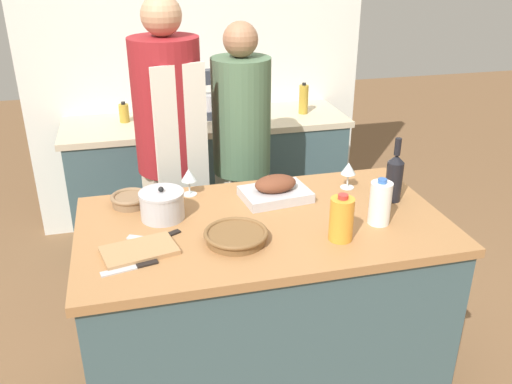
# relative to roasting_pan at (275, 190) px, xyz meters

# --- Properties ---
(ground_plane) EXTENTS (12.00, 12.00, 0.00)m
(ground_plane) POSITION_rel_roasting_pan_xyz_m (-0.11, -0.21, -0.95)
(ground_plane) COLOR brown
(kitchen_island) EXTENTS (1.58, 0.87, 0.91)m
(kitchen_island) POSITION_rel_roasting_pan_xyz_m (-0.11, -0.21, -0.50)
(kitchen_island) COLOR #3D565B
(kitchen_island) RESTS_ON ground_plane
(back_counter) EXTENTS (1.92, 0.60, 0.90)m
(back_counter) POSITION_rel_roasting_pan_xyz_m (-0.11, 1.33, -0.50)
(back_counter) COLOR #3D565B
(back_counter) RESTS_ON ground_plane
(back_wall) EXTENTS (2.42, 0.10, 2.55)m
(back_wall) POSITION_rel_roasting_pan_xyz_m (-0.11, 1.68, 0.32)
(back_wall) COLOR silver
(back_wall) RESTS_ON ground_plane
(roasting_pan) EXTENTS (0.33, 0.25, 0.12)m
(roasting_pan) POSITION_rel_roasting_pan_xyz_m (0.00, 0.00, 0.00)
(roasting_pan) COLOR #BCBCC1
(roasting_pan) RESTS_ON kitchen_island
(wicker_basket) EXTENTS (0.26, 0.26, 0.05)m
(wicker_basket) POSITION_rel_roasting_pan_xyz_m (-0.26, -0.35, -0.02)
(wicker_basket) COLOR brown
(wicker_basket) RESTS_ON kitchen_island
(cutting_board) EXTENTS (0.31, 0.23, 0.02)m
(cutting_board) POSITION_rel_roasting_pan_xyz_m (-0.64, -0.34, -0.04)
(cutting_board) COLOR #AD7F51
(cutting_board) RESTS_ON kitchen_island
(stock_pot) EXTENTS (0.19, 0.19, 0.15)m
(stock_pot) POSITION_rel_roasting_pan_xyz_m (-0.53, -0.07, 0.02)
(stock_pot) COLOR #B7B7BC
(stock_pot) RESTS_ON kitchen_island
(mixing_bowl) EXTENTS (0.18, 0.18, 0.05)m
(mixing_bowl) POSITION_rel_roasting_pan_xyz_m (-0.66, 0.10, -0.02)
(mixing_bowl) COLOR #846647
(mixing_bowl) RESTS_ON kitchen_island
(juice_jug) EXTENTS (0.10, 0.10, 0.20)m
(juice_jug) POSITION_rel_roasting_pan_xyz_m (0.15, -0.43, 0.05)
(juice_jug) COLOR orange
(juice_jug) RESTS_ON kitchen_island
(milk_jug) EXTENTS (0.09, 0.09, 0.21)m
(milk_jug) POSITION_rel_roasting_pan_xyz_m (0.36, -0.34, 0.05)
(milk_jug) COLOR white
(milk_jug) RESTS_ON kitchen_island
(wine_bottle_green) EXTENTS (0.08, 0.08, 0.30)m
(wine_bottle_green) POSITION_rel_roasting_pan_xyz_m (0.52, -0.14, 0.08)
(wine_bottle_green) COLOR black
(wine_bottle_green) RESTS_ON kitchen_island
(wine_glass_left) EXTENTS (0.07, 0.07, 0.13)m
(wine_glass_left) POSITION_rel_roasting_pan_xyz_m (-0.38, 0.14, 0.05)
(wine_glass_left) COLOR silver
(wine_glass_left) RESTS_ON kitchen_island
(wine_glass_right) EXTENTS (0.07, 0.07, 0.13)m
(wine_glass_right) POSITION_rel_roasting_pan_xyz_m (0.38, 0.04, 0.05)
(wine_glass_right) COLOR silver
(wine_glass_right) RESTS_ON kitchen_island
(knife_chef) EXTENTS (0.21, 0.07, 0.01)m
(knife_chef) POSITION_rel_roasting_pan_xyz_m (-0.68, -0.45, -0.04)
(knife_chef) COLOR #B7B7BC
(knife_chef) RESTS_ON kitchen_island
(knife_paring) EXTENTS (0.17, 0.10, 0.01)m
(knife_paring) POSITION_rel_roasting_pan_xyz_m (-0.60, -0.25, -0.04)
(knife_paring) COLOR #B7B7BC
(knife_paring) RESTS_ON kitchen_island
(knife_bread) EXTENTS (0.15, 0.10, 0.01)m
(knife_bread) POSITION_rel_roasting_pan_xyz_m (-0.54, -0.24, -0.04)
(knife_bread) COLOR #B7B7BC
(knife_bread) RESTS_ON kitchen_island
(stand_mixer) EXTENTS (0.18, 0.14, 0.33)m
(stand_mixer) POSITION_rel_roasting_pan_xyz_m (-0.06, 1.36, 0.09)
(stand_mixer) COLOR #333842
(stand_mixer) RESTS_ON back_counter
(condiment_bottle_tall) EXTENTS (0.06, 0.06, 0.22)m
(condiment_bottle_tall) POSITION_rel_roasting_pan_xyz_m (0.57, 1.31, 0.05)
(condiment_bottle_tall) COLOR #B28E2D
(condiment_bottle_tall) RESTS_ON back_counter
(condiment_bottle_short) EXTENTS (0.07, 0.07, 0.14)m
(condiment_bottle_short) POSITION_rel_roasting_pan_xyz_m (-0.65, 1.41, 0.01)
(condiment_bottle_short) COLOR #B28E2D
(condiment_bottle_short) RESTS_ON back_counter
(person_cook_aproned) EXTENTS (0.37, 0.40, 1.78)m
(person_cook_aproned) POSITION_rel_roasting_pan_xyz_m (-0.42, 0.62, 0.03)
(person_cook_aproned) COLOR beige
(person_cook_aproned) RESTS_ON ground_plane
(person_cook_guest) EXTENTS (0.33, 0.33, 1.63)m
(person_cook_guest) POSITION_rel_roasting_pan_xyz_m (-0.01, 0.67, -0.05)
(person_cook_guest) COLOR beige
(person_cook_guest) RESTS_ON ground_plane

